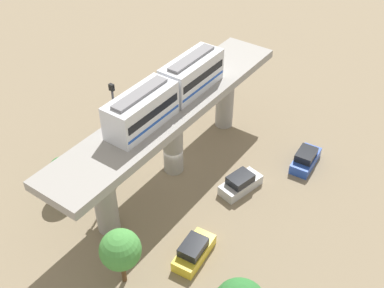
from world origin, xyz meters
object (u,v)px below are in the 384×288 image
signal_post (117,129)px  train (168,91)px  tree_mid_lot (63,171)px  tree_near_viaduct (120,250)px  parked_car_silver (240,183)px  parked_car_blue (306,159)px  parked_car_yellow (194,251)px

signal_post → train: bearing=-136.8°
train → tree_mid_lot: 11.74m
train → tree_near_viaduct: bearing=111.2°
tree_near_viaduct → signal_post: bearing=-47.3°
parked_car_silver → tree_near_viaduct: bearing=94.4°
tree_mid_lot → signal_post: signal_post is taller
parked_car_blue → tree_near_viaduct: tree_near_viaduct is taller
train → parked_car_blue: 15.70m
signal_post → parked_car_silver: bearing=-153.8°
train → signal_post: 5.86m
tree_near_viaduct → signal_post: signal_post is taller
parked_car_yellow → tree_near_viaduct: (3.07, 4.82, 2.89)m
parked_car_blue → tree_mid_lot: 22.96m
parked_car_blue → tree_mid_lot: size_ratio=1.05×
train → signal_post: bearing=43.2°
tree_near_viaduct → signal_post: 11.97m
tree_mid_lot → parked_car_blue: bearing=-134.7°
tree_mid_lot → signal_post: 6.01m
parked_car_silver → tree_near_viaduct: size_ratio=0.87×
train → signal_post: (3.40, 3.19, -3.55)m
parked_car_silver → parked_car_blue: bearing=-104.1°
parked_car_silver → tree_mid_lot: tree_mid_lot is taller
train → tree_mid_lot: bearing=52.8°
train → tree_near_viaduct: train is taller
train → tree_near_viaduct: size_ratio=2.60×
tree_near_viaduct → tree_mid_lot: bearing=-21.0°
train → signal_post: train is taller
train → parked_car_blue: train is taller
parked_car_silver → signal_post: bearing=39.4°
parked_car_silver → parked_car_yellow: same height
parked_car_blue → parked_car_yellow: bearing=76.5°
train → parked_car_silver: (-6.72, -1.78, -8.48)m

